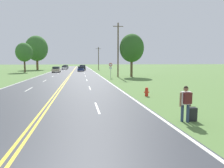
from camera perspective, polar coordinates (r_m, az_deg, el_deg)
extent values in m
cube|color=silver|center=(11.98, -4.26, -6.74)|extent=(0.12, 3.00, 0.00)
cube|color=silver|center=(20.83, -6.36, -1.15)|extent=(0.12, 3.00, 0.00)
cube|color=silver|center=(29.77, -7.20, 1.10)|extent=(0.12, 3.00, 0.00)
cube|color=silver|center=(38.73, -7.66, 2.31)|extent=(0.12, 3.00, 0.00)
cube|color=silver|center=(47.71, -7.94, 3.06)|extent=(0.12, 3.00, 0.00)
cube|color=silver|center=(56.70, -8.13, 3.58)|extent=(0.12, 3.00, 0.00)
cube|color=silver|center=(65.69, -8.27, 3.95)|extent=(0.12, 3.00, 0.00)
cube|color=silver|center=(74.68, -8.38, 4.24)|extent=(0.12, 3.00, 0.00)
cube|color=silver|center=(83.68, -8.46, 4.46)|extent=(0.12, 3.00, 0.00)
cube|color=silver|center=(92.67, -8.53, 4.64)|extent=(0.12, 3.00, 0.00)
cube|color=silver|center=(101.67, -8.59, 4.79)|extent=(0.12, 3.00, 0.00)
cube|color=silver|center=(110.66, -8.63, 4.91)|extent=(0.12, 3.00, 0.00)
cube|color=silver|center=(21.41, -22.64, -1.40)|extent=(0.12, 3.00, 0.00)
cube|color=silver|center=(30.17, -18.68, 0.89)|extent=(0.12, 3.00, 0.00)
cube|color=silver|center=(39.05, -16.51, 2.14)|extent=(0.12, 3.00, 0.00)
cube|color=silver|center=(47.97, -15.14, 2.92)|extent=(0.12, 3.00, 0.00)
cube|color=silver|center=(56.92, -14.20, 3.46)|extent=(0.12, 3.00, 0.00)
cube|color=silver|center=(65.88, -13.52, 3.85)|extent=(0.12, 3.00, 0.00)
cube|color=silver|center=(74.85, -12.99, 4.15)|extent=(0.12, 3.00, 0.00)
cube|color=silver|center=(83.82, -12.58, 4.38)|extent=(0.12, 3.00, 0.00)
cube|color=silver|center=(92.80, -12.25, 4.57)|extent=(0.12, 3.00, 0.00)
cube|color=silver|center=(101.79, -11.98, 4.72)|extent=(0.12, 3.00, 0.00)
cube|color=silver|center=(110.78, -11.75, 4.85)|extent=(0.12, 3.00, 0.00)
cylinder|color=navy|center=(9.76, 19.43, -7.80)|extent=(0.13, 0.13, 0.80)
cylinder|color=navy|center=(9.72, 20.82, -7.92)|extent=(0.13, 0.13, 0.80)
cube|color=white|center=(9.60, 20.28, -3.81)|extent=(0.43, 0.18, 0.60)
sphere|color=#936647|center=(9.53, 20.38, -1.33)|extent=(0.22, 0.22, 0.22)
sphere|color=#2D2319|center=(9.53, 20.39, -1.11)|extent=(0.20, 0.20, 0.20)
cylinder|color=#936647|center=(9.49, 19.02, -4.24)|extent=(0.09, 0.09, 0.63)
cylinder|color=#936647|center=(9.73, 21.49, -4.08)|extent=(0.09, 0.09, 0.63)
cube|color=#561E1E|center=(9.44, 20.82, -3.80)|extent=(0.35, 0.17, 0.50)
cube|color=black|center=(10.01, 21.94, -8.06)|extent=(0.42, 0.19, 0.63)
cylinder|color=black|center=(9.93, 22.02, -6.08)|extent=(0.29, 0.03, 0.02)
cylinder|color=red|center=(16.08, 9.85, -2.52)|extent=(0.26, 0.26, 0.54)
sphere|color=red|center=(16.03, 9.87, -1.38)|extent=(0.25, 0.25, 0.25)
cylinder|color=red|center=(16.13, 10.43, -2.29)|extent=(0.08, 0.09, 0.09)
cylinder|color=red|center=(16.02, 9.27, -2.33)|extent=(0.08, 0.09, 0.09)
cylinder|color=gray|center=(33.27, -0.41, 3.84)|extent=(0.07, 0.07, 2.50)
cylinder|color=white|center=(33.22, -0.40, 5.56)|extent=(0.60, 0.02, 0.60)
torus|color=red|center=(33.21, -0.40, 5.56)|extent=(0.55, 0.07, 0.55)
cube|color=white|center=(33.23, -0.40, 4.61)|extent=(0.44, 0.02, 0.44)
cylinder|color=brown|center=(35.55, 1.73, 9.59)|extent=(0.24, 0.24, 9.44)
cube|color=brown|center=(36.02, 1.76, 16.15)|extent=(1.80, 0.12, 0.10)
cylinder|color=brown|center=(68.58, -3.88, 7.31)|extent=(0.24, 0.24, 7.69)
cube|color=brown|center=(68.71, -3.90, 10.01)|extent=(1.80, 0.12, 0.10)
cylinder|color=brown|center=(72.28, -20.56, 5.44)|extent=(0.73, 0.73, 4.07)
ellipsoid|color=#386B2D|center=(72.41, -20.73, 9.50)|extent=(7.30, 7.30, 8.39)
cylinder|color=#473828|center=(55.61, -23.67, 4.77)|extent=(0.41, 0.41, 3.36)
ellipsoid|color=#386B2D|center=(55.65, -23.83, 8.31)|extent=(4.12, 4.12, 4.74)
cylinder|color=brown|center=(36.41, 5.59, 4.66)|extent=(0.44, 0.44, 3.31)
ellipsoid|color=#2D5B23|center=(36.48, 5.65, 10.18)|extent=(4.36, 4.36, 5.02)
cylinder|color=black|center=(54.49, -16.28, 3.58)|extent=(0.22, 0.61, 0.61)
cylinder|color=black|center=(54.27, -14.59, 3.62)|extent=(0.22, 0.61, 0.61)
cylinder|color=black|center=(52.19, -16.66, 3.46)|extent=(0.22, 0.61, 0.61)
cylinder|color=black|center=(51.96, -14.90, 3.50)|extent=(0.22, 0.61, 0.61)
cube|color=#C1B28E|center=(53.21, -15.62, 3.87)|extent=(1.91, 3.81, 0.68)
cube|color=#1E232D|center=(53.19, -15.64, 4.53)|extent=(1.66, 2.68, 0.54)
cylinder|color=black|center=(56.86, -8.11, 3.88)|extent=(0.23, 0.62, 0.62)
cylinder|color=black|center=(56.93, -9.71, 3.86)|extent=(0.23, 0.62, 0.62)
cylinder|color=black|center=(59.50, -8.04, 3.99)|extent=(0.23, 0.62, 0.62)
cylinder|color=black|center=(59.56, -9.56, 3.97)|extent=(0.23, 0.62, 0.62)
cube|color=navy|center=(58.20, -8.86, 4.17)|extent=(1.98, 4.34, 0.56)
cube|color=#1E232D|center=(58.35, -8.86, 4.74)|extent=(1.68, 2.42, 0.59)
cylinder|color=black|center=(63.36, -7.63, 4.18)|extent=(0.22, 0.71, 0.71)
cylinder|color=black|center=(63.39, -9.22, 4.16)|extent=(0.22, 0.71, 0.71)
cylinder|color=black|center=(66.26, -7.63, 4.28)|extent=(0.22, 0.71, 0.71)
cylinder|color=black|center=(66.29, -9.14, 4.25)|extent=(0.22, 0.71, 0.71)
cube|color=black|center=(64.81, -8.41, 4.47)|extent=(2.08, 4.74, 0.65)
cube|color=#1E232D|center=(64.79, -8.42, 5.09)|extent=(1.81, 3.33, 0.75)
cylinder|color=black|center=(73.36, -14.01, 4.34)|extent=(0.23, 0.71, 0.70)
cylinder|color=black|center=(73.30, -12.71, 4.37)|extent=(0.23, 0.71, 0.70)
cylinder|color=black|center=(70.89, -14.11, 4.27)|extent=(0.23, 0.71, 0.70)
cylinder|color=black|center=(70.83, -12.76, 4.31)|extent=(0.23, 0.71, 0.70)
cube|color=white|center=(72.08, -13.40, 4.54)|extent=(2.02, 4.04, 0.60)
cube|color=#1E232D|center=(72.07, -13.41, 4.95)|extent=(1.75, 2.84, 0.44)
cylinder|color=black|center=(85.43, -13.56, 4.58)|extent=(0.21, 0.61, 0.60)
cylinder|color=black|center=(85.28, -12.41, 4.61)|extent=(0.21, 0.61, 0.60)
cylinder|color=black|center=(83.02, -13.72, 4.53)|extent=(0.21, 0.61, 0.60)
cylinder|color=black|center=(82.87, -12.53, 4.56)|extent=(0.21, 0.61, 0.60)
cube|color=#1E472D|center=(84.14, -13.06, 4.77)|extent=(1.99, 3.94, 0.63)
cube|color=#1E232D|center=(84.12, -13.07, 5.15)|extent=(1.74, 2.77, 0.51)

